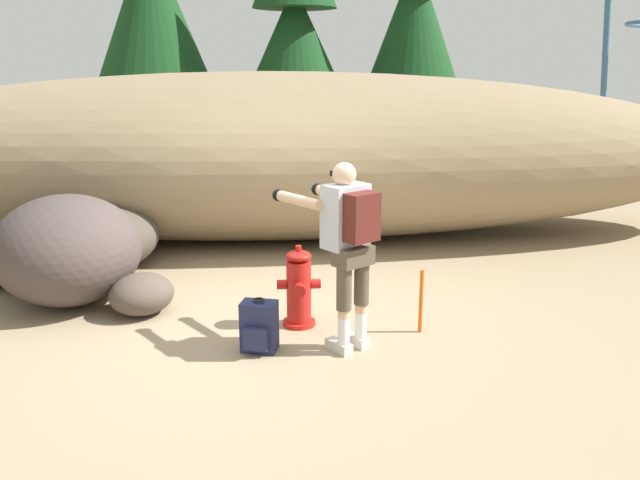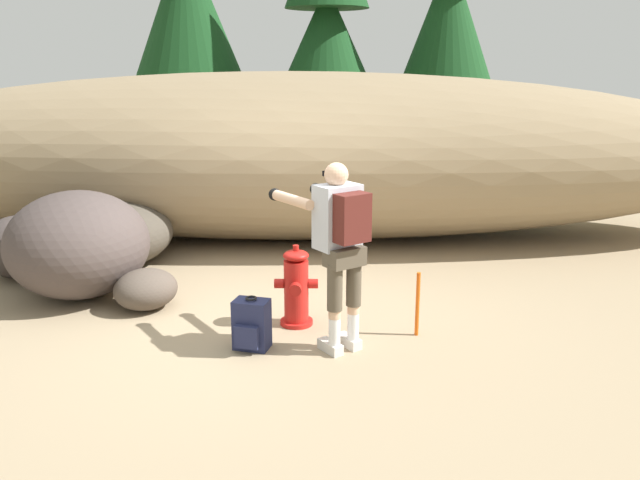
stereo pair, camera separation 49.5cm
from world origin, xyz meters
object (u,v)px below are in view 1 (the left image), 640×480
at_px(utility_worker, 346,234).
at_px(boulder_small, 2,254).
at_px(boulder_mid, 99,239).
at_px(boulder_outlier, 142,294).
at_px(boulder_large, 67,249).
at_px(spare_backpack, 259,327).
at_px(fire_hydrant, 299,289).
at_px(survey_stake, 421,301).

bearing_deg(utility_worker, boulder_small, 26.52).
xyz_separation_m(boulder_mid, boulder_outlier, (0.77, -1.44, -0.19)).
xyz_separation_m(boulder_large, boulder_small, (-0.91, 0.58, -0.20)).
distance_m(utility_worker, boulder_large, 3.07).
height_order(boulder_large, boulder_mid, boulder_large).
distance_m(spare_backpack, boulder_small, 3.48).
relative_size(utility_worker, boulder_outlier, 2.47).
height_order(utility_worker, boulder_outlier, utility_worker).
bearing_deg(spare_backpack, boulder_large, -110.03).
bearing_deg(boulder_small, fire_hydrant, -22.98).
relative_size(utility_worker, boulder_large, 1.02).
height_order(fire_hydrant, survey_stake, fire_hydrant).
height_order(boulder_large, boulder_outlier, boulder_large).
bearing_deg(boulder_mid, survey_stake, -31.34).
height_order(boulder_mid, boulder_small, boulder_mid).
bearing_deg(boulder_large, survey_stake, -16.76).
xyz_separation_m(spare_backpack, survey_stake, (1.47, 0.31, 0.08)).
xyz_separation_m(spare_backpack, boulder_mid, (-1.95, 2.39, 0.18)).
bearing_deg(survey_stake, boulder_small, 159.60).
height_order(boulder_small, boulder_outlier, boulder_small).
xyz_separation_m(spare_backpack, boulder_large, (-1.98, 1.35, 0.35)).
relative_size(fire_hydrant, boulder_outlier, 1.19).
height_order(fire_hydrant, boulder_small, fire_hydrant).
height_order(spare_backpack, boulder_outlier, spare_backpack).
distance_m(fire_hydrant, boulder_large, 2.48).
bearing_deg(boulder_large, utility_worker, -25.94).
xyz_separation_m(boulder_large, survey_stake, (3.45, -1.04, -0.26)).
bearing_deg(survey_stake, boulder_outlier, 166.34).
xyz_separation_m(fire_hydrant, spare_backpack, (-0.36, -0.55, -0.14)).
distance_m(utility_worker, boulder_small, 4.16).
bearing_deg(utility_worker, boulder_large, 28.27).
distance_m(fire_hydrant, utility_worker, 0.94).
bearing_deg(boulder_small, spare_backpack, -33.71).
height_order(fire_hydrant, spare_backpack, fire_hydrant).
height_order(boulder_small, survey_stake, boulder_small).
bearing_deg(spare_backpack, utility_worker, 105.64).
xyz_separation_m(fire_hydrant, utility_worker, (0.39, -0.53, 0.67)).
xyz_separation_m(utility_worker, boulder_outlier, (-1.93, 0.93, -0.82)).
distance_m(boulder_small, survey_stake, 4.66).
bearing_deg(boulder_mid, spare_backpack, -50.78).
bearing_deg(boulder_small, survey_stake, -20.40).
bearing_deg(boulder_mid, fire_hydrant, -38.53).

